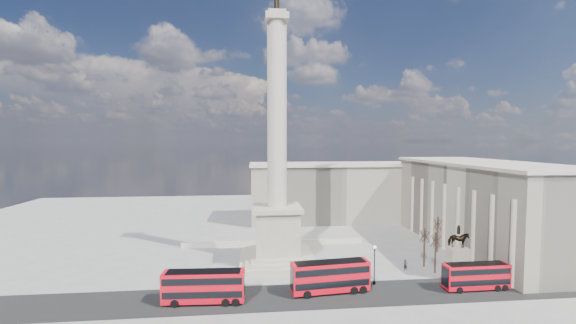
% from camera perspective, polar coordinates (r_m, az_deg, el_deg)
% --- Properties ---
extents(ground, '(180.00, 180.00, 0.00)m').
position_cam_1_polar(ground, '(64.98, -1.44, -17.35)').
color(ground, gray).
rests_on(ground, ground).
extents(asphalt_road, '(120.00, 9.00, 0.01)m').
position_cam_1_polar(asphalt_road, '(56.38, 4.78, -20.70)').
color(asphalt_road, black).
rests_on(asphalt_road, ground).
extents(nelsons_column, '(14.00, 14.00, 49.85)m').
position_cam_1_polar(nelsons_column, '(66.54, -1.77, -5.34)').
color(nelsons_column, '#A8A18C').
rests_on(nelsons_column, ground).
extents(balustrade_wall, '(40.00, 0.60, 1.10)m').
position_cam_1_polar(balustrade_wall, '(79.96, -2.30, -12.93)').
color(balustrade_wall, '#C1B3A0').
rests_on(balustrade_wall, ground).
extents(building_east, '(19.00, 46.00, 18.60)m').
position_cam_1_polar(building_east, '(87.26, 29.13, -6.07)').
color(building_east, '#BBB099').
rests_on(building_east, ground).
extents(building_northeast, '(51.00, 17.00, 16.60)m').
position_cam_1_polar(building_northeast, '(104.57, 7.96, -4.73)').
color(building_northeast, '#BBB099').
rests_on(building_northeast, ground).
extents(red_bus_a, '(11.57, 3.18, 4.65)m').
position_cam_1_polar(red_bus_a, '(54.32, -13.36, -18.96)').
color(red_bus_a, red).
rests_on(red_bus_a, ground).
extents(red_bus_b, '(12.12, 3.92, 4.83)m').
position_cam_1_polar(red_bus_b, '(56.53, 6.92, -17.87)').
color(red_bus_b, red).
rests_on(red_bus_b, ground).
extents(red_bus_c, '(10.18, 2.57, 4.11)m').
position_cam_1_polar(red_bus_c, '(64.37, 28.15, -15.92)').
color(red_bus_c, red).
rests_on(red_bus_c, ground).
extents(victorian_lamp, '(0.54, 0.54, 6.34)m').
position_cam_1_polar(victorian_lamp, '(60.29, 13.82, -15.36)').
color(victorian_lamp, black).
rests_on(victorian_lamp, ground).
extents(equestrian_statue, '(4.06, 3.05, 8.45)m').
position_cam_1_polar(equestrian_statue, '(70.19, 25.75, -13.57)').
color(equestrian_statue, '#C1B3A0').
rests_on(equestrian_statue, ground).
extents(bare_tree_near, '(1.73, 1.73, 7.55)m').
position_cam_1_polar(bare_tree_near, '(67.68, 22.76, -11.48)').
color(bare_tree_near, '#332319').
rests_on(bare_tree_near, ground).
extents(bare_tree_mid, '(1.99, 1.99, 7.55)m').
position_cam_1_polar(bare_tree_mid, '(70.22, 21.21, -10.91)').
color(bare_tree_mid, '#332319').
rests_on(bare_tree_mid, ground).
extents(bare_tree_far, '(1.88, 1.88, 7.68)m').
position_cam_1_polar(bare_tree_far, '(80.42, 23.04, -9.06)').
color(bare_tree_far, '#332319').
rests_on(bare_tree_far, ground).
extents(pedestrian_walking, '(0.73, 0.51, 1.91)m').
position_cam_1_polar(pedestrian_walking, '(68.73, 18.44, -15.51)').
color(pedestrian_walking, black).
rests_on(pedestrian_walking, ground).
extents(pedestrian_standing, '(1.00, 0.94, 1.63)m').
position_cam_1_polar(pedestrian_standing, '(71.44, 27.68, -15.11)').
color(pedestrian_standing, black).
rests_on(pedestrian_standing, ground).
extents(pedestrian_crossing, '(0.75, 1.21, 1.93)m').
position_cam_1_polar(pedestrian_crossing, '(65.51, 7.94, -16.31)').
color(pedestrian_crossing, black).
rests_on(pedestrian_crossing, ground).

